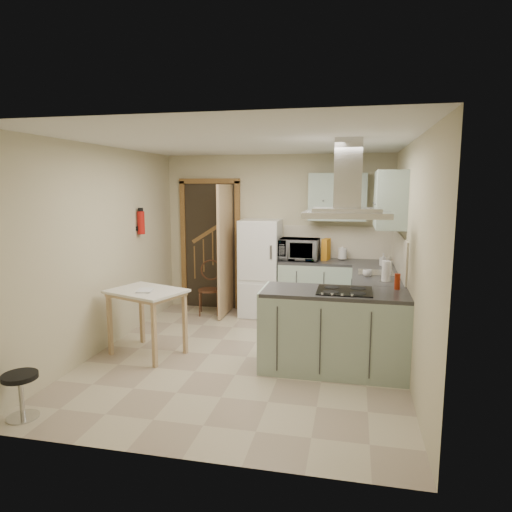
% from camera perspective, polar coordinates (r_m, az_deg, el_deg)
% --- Properties ---
extents(floor, '(4.20, 4.20, 0.00)m').
position_cam_1_polar(floor, '(5.56, -1.18, -12.49)').
color(floor, '#BCB092').
rests_on(floor, ground).
extents(ceiling, '(4.20, 4.20, 0.00)m').
position_cam_1_polar(ceiling, '(5.20, -1.27, 14.09)').
color(ceiling, silver).
rests_on(ceiling, back_wall).
extents(back_wall, '(3.60, 0.00, 3.60)m').
position_cam_1_polar(back_wall, '(7.28, 2.60, 2.74)').
color(back_wall, beige).
rests_on(back_wall, floor).
extents(left_wall, '(0.00, 4.20, 4.20)m').
position_cam_1_polar(left_wall, '(5.92, -18.44, 0.87)').
color(left_wall, beige).
rests_on(left_wall, floor).
extents(right_wall, '(0.00, 4.20, 4.20)m').
position_cam_1_polar(right_wall, '(5.14, 18.71, -0.30)').
color(right_wall, beige).
rests_on(right_wall, floor).
extents(doorway, '(1.10, 0.12, 2.10)m').
position_cam_1_polar(doorway, '(7.54, -5.73, 1.38)').
color(doorway, brown).
rests_on(doorway, floor).
extents(fridge, '(0.60, 0.60, 1.50)m').
position_cam_1_polar(fridge, '(7.10, 0.57, -1.49)').
color(fridge, white).
rests_on(fridge, floor).
extents(counter_back, '(1.08, 0.60, 0.90)m').
position_cam_1_polar(counter_back, '(7.04, 7.46, -4.15)').
color(counter_back, '#9EB2A0').
rests_on(counter_back, floor).
extents(counter_right, '(0.60, 1.95, 0.90)m').
position_cam_1_polar(counter_right, '(6.37, 14.53, -5.75)').
color(counter_right, '#9EB2A0').
rests_on(counter_right, floor).
extents(splashback, '(1.68, 0.02, 0.50)m').
position_cam_1_polar(splashback, '(7.19, 10.15, 1.72)').
color(splashback, beige).
rests_on(splashback, counter_back).
extents(wall_cabinet_back, '(0.85, 0.35, 0.70)m').
position_cam_1_polar(wall_cabinet_back, '(6.97, 10.17, 7.28)').
color(wall_cabinet_back, '#9EB2A0').
rests_on(wall_cabinet_back, back_wall).
extents(wall_cabinet_right, '(0.35, 0.90, 0.70)m').
position_cam_1_polar(wall_cabinet_right, '(5.91, 16.39, 6.80)').
color(wall_cabinet_right, '#9EB2A0').
rests_on(wall_cabinet_right, right_wall).
extents(peninsula, '(1.55, 0.65, 0.90)m').
position_cam_1_polar(peninsula, '(5.11, 9.72, -9.22)').
color(peninsula, '#9EB2A0').
rests_on(peninsula, floor).
extents(hob, '(0.58, 0.50, 0.01)m').
position_cam_1_polar(hob, '(4.99, 11.01, -4.27)').
color(hob, black).
rests_on(hob, peninsula).
extents(extractor_hood, '(0.90, 0.55, 0.10)m').
position_cam_1_polar(extractor_hood, '(4.87, 11.29, 5.09)').
color(extractor_hood, silver).
rests_on(extractor_hood, ceiling).
extents(sink, '(0.45, 0.40, 0.01)m').
position_cam_1_polar(sink, '(6.10, 14.76, -2.02)').
color(sink, silver).
rests_on(sink, counter_right).
extents(fire_extinguisher, '(0.10, 0.10, 0.32)m').
position_cam_1_polar(fire_extinguisher, '(6.65, -14.17, 4.06)').
color(fire_extinguisher, '#B2140F').
rests_on(fire_extinguisher, left_wall).
extents(drop_leaf_table, '(1.01, 0.89, 0.79)m').
position_cam_1_polar(drop_leaf_table, '(5.68, -13.41, -8.06)').
color(drop_leaf_table, tan).
rests_on(drop_leaf_table, floor).
extents(bentwood_chair, '(0.42, 0.42, 0.77)m').
position_cam_1_polar(bentwood_chair, '(7.24, -5.91, -4.27)').
color(bentwood_chair, '#4D2819').
rests_on(bentwood_chair, floor).
extents(stool, '(0.38, 0.38, 0.41)m').
position_cam_1_polar(stool, '(4.65, -27.28, -15.26)').
color(stool, black).
rests_on(stool, floor).
extents(microwave, '(0.61, 0.43, 0.33)m').
position_cam_1_polar(microwave, '(6.94, 5.41, 0.84)').
color(microwave, black).
rests_on(microwave, counter_back).
extents(kettle, '(0.18, 0.18, 0.20)m').
position_cam_1_polar(kettle, '(7.04, 10.73, 0.32)').
color(kettle, silver).
rests_on(kettle, counter_back).
extents(cereal_box, '(0.13, 0.23, 0.32)m').
position_cam_1_polar(cereal_box, '(6.99, 8.75, 0.83)').
color(cereal_box, orange).
rests_on(cereal_box, counter_back).
extents(soap_bottle, '(0.10, 0.10, 0.17)m').
position_cam_1_polar(soap_bottle, '(6.65, 15.61, -0.45)').
color(soap_bottle, silver).
rests_on(soap_bottle, counter_right).
extents(paper_towel, '(0.10, 0.10, 0.26)m').
position_cam_1_polar(paper_towel, '(5.57, 15.96, -1.79)').
color(paper_towel, silver).
rests_on(paper_towel, counter_right).
extents(cup, '(0.13, 0.13, 0.09)m').
position_cam_1_polar(cup, '(5.83, 13.74, -2.10)').
color(cup, silver).
rests_on(cup, counter_right).
extents(red_bottle, '(0.07, 0.07, 0.17)m').
position_cam_1_polar(red_bottle, '(5.20, 17.25, -3.07)').
color(red_bottle, '#9D280D').
rests_on(red_bottle, peninsula).
extents(book, '(0.21, 0.26, 0.10)m').
position_cam_1_polar(book, '(5.53, -14.56, -3.75)').
color(book, '#A84938').
rests_on(book, drop_leaf_table).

